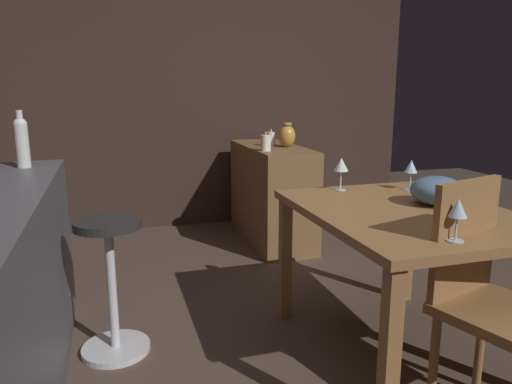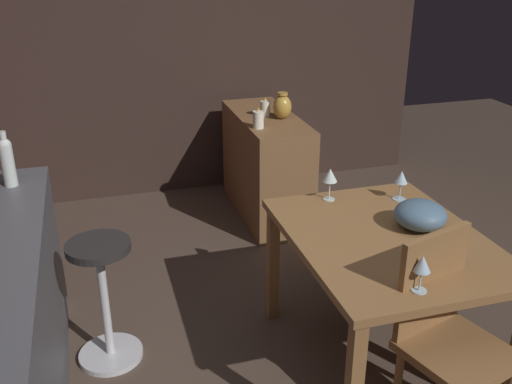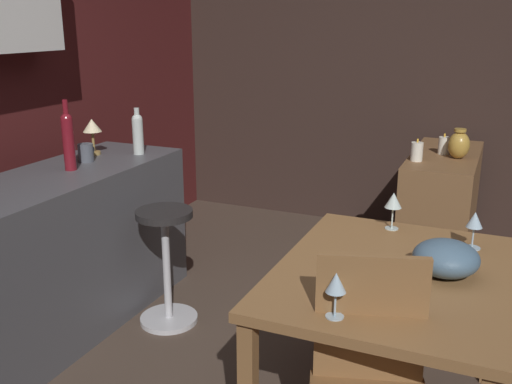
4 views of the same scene
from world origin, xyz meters
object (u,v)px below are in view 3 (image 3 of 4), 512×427
object	(u,v)px
sideboard_cabinet	(412,246)
fruit_bowl	(294,266)
cup_teal	(203,193)
pineapple_centerpiece	(266,273)
vase_ceramic_blue	(413,196)
dining_table	(269,297)
wine_glass_center	(225,299)
wine_bottle_cobalt	(167,177)
vase_copper	(447,201)
wine_bottle_clear	(71,195)
bar_stool	(207,260)
chair_near_window	(207,347)
cup_slate	(140,199)
pillar_candle_short	(432,199)
pillar_candle_tall	(390,205)
wine_glass_right	(270,291)
counter_lamp	(201,177)
wine_bottle_olive	(119,197)
wine_glass_left	(239,312)
chair_by_doorway	(351,371)

from	to	relation	value
sideboard_cabinet	fruit_bowl	size ratio (longest dim) A/B	6.65
cup_teal	pineapple_centerpiece	bearing A→B (deg)	-99.01
vase_ceramic_blue	sideboard_cabinet	bearing A→B (deg)	-120.06
dining_table	wine_glass_center	world-z (taller)	wine_glass_center
wine_bottle_cobalt	vase_copper	size ratio (longest dim) A/B	2.14
wine_bottle_cobalt	wine_bottle_clear	distance (m)	0.95
bar_stool	cup_teal	bearing A→B (deg)	65.10
chair_near_window	wine_bottle_clear	distance (m)	2.09
wine_bottle_cobalt	vase_ceramic_blue	world-z (taller)	wine_bottle_cobalt
dining_table	cup_slate	distance (m)	1.80
sideboard_cabinet	pillar_candle_short	bearing A→B (deg)	0.83
chair_near_window	pillar_candle_tall	bearing A→B (deg)	10.38
wine_glass_right	pineapple_centerpiece	bearing A→B (deg)	60.98
wine_glass_center	cup_teal	xyz separation A→B (m)	(0.67, 1.66, 0.08)
chair_near_window	wine_glass_right	distance (m)	0.61
counter_lamp	vase_copper	bearing A→B (deg)	-39.84
pineapple_centerpiece	pillar_candle_tall	distance (m)	1.76
bar_stool	cup_teal	xyz separation A→B (m)	(0.16, 0.35, 0.58)
pineapple_centerpiece	counter_lamp	size ratio (longest dim) A/B	1.25
sideboard_cabinet	chair_near_window	world-z (taller)	chair_near_window
pineapple_centerpiece	chair_near_window	bearing A→B (deg)	-170.94
wine_glass_center	fruit_bowl	xyz separation A→B (m)	(0.74, 0.17, -0.08)
bar_stool	wine_bottle_olive	xyz separation A→B (m)	(-0.66, 0.48, 0.67)
cup_slate	counter_lamp	distance (m)	0.70
chair_near_window	wine_glass_center	distance (m)	0.41
wine_glass_left	wine_glass_center	bearing A→B (deg)	89.84
sideboard_cabinet	wine_glass_center	bearing A→B (deg)	-172.75
fruit_bowl	wine_bottle_olive	xyz separation A→B (m)	(-0.89, 1.62, 0.24)
wine_glass_left	vase_copper	world-z (taller)	vase_copper
fruit_bowl	cup_slate	xyz separation A→B (m)	(-0.68, 1.66, 0.17)
sideboard_cabinet	wine_glass_center	size ratio (longest dim) A/B	6.97
vase_ceramic_blue	wine_bottle_clear	bearing A→B (deg)	153.12
dining_table	wine_glass_left	world-z (taller)	wine_glass_left
fruit_bowl	pillar_candle_short	world-z (taller)	pillar_candle_short
wine_bottle_clear	cup_teal	xyz separation A→B (m)	(1.22, -0.33, -0.13)
wine_glass_center	chair_by_doorway	bearing A→B (deg)	-52.02
wine_glass_right	wine_bottle_cobalt	world-z (taller)	wine_bottle_cobalt
cup_teal	vase_ceramic_blue	world-z (taller)	vase_ceramic_blue
cup_slate	pillar_candle_short	world-z (taller)	pillar_candle_short
sideboard_cabinet	vase_copper	size ratio (longest dim) A/B	6.03
wine_glass_left	pineapple_centerpiece	size ratio (longest dim) A/B	0.66
wine_glass_right	pillar_candle_tall	world-z (taller)	pillar_candle_tall
pineapple_centerpiece	vase_copper	distance (m)	2.28
vase_ceramic_blue	wine_bottle_cobalt	bearing A→B (deg)	144.57
wine_glass_left	vase_ceramic_blue	world-z (taller)	vase_ceramic_blue
wine_bottle_cobalt	vase_copper	xyz separation A→B (m)	(2.31, -1.76, -0.17)
wine_bottle_clear	cup_slate	xyz separation A→B (m)	(0.60, -0.17, -0.12)
wine_glass_left	wine_bottle_clear	world-z (taller)	wine_bottle_clear
wine_glass_center	counter_lamp	bearing A→B (deg)	67.71
chair_near_window	cup_teal	bearing A→B (deg)	63.50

